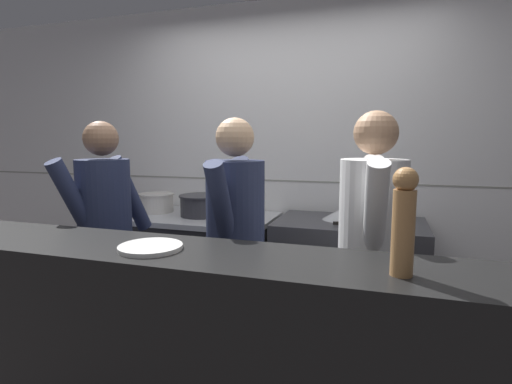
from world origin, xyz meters
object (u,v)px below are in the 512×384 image
object	(u,v)px
braising_pot	(243,206)
pepper_mill	(404,220)
chefs_knife	(353,225)
oven_range	(201,269)
mixing_bowl_steel	(342,214)
chef_head_cook	(106,235)
sauce_pot	(202,205)
plated_dish_main	(150,247)
chef_sous	(236,246)
stock_pot	(157,202)
chef_line	(371,255)

from	to	relation	value
braising_pot	pepper_mill	world-z (taller)	pepper_mill
chefs_knife	oven_range	bearing A→B (deg)	173.67
braising_pot	pepper_mill	bearing A→B (deg)	-53.62
mixing_bowl_steel	chef_head_cook	bearing A→B (deg)	-148.40
sauce_pot	plated_dish_main	bearing A→B (deg)	-72.02
pepper_mill	chef_head_cook	distance (m)	1.89
mixing_bowl_steel	chef_sous	bearing A→B (deg)	-121.11
sauce_pot	chef_sous	distance (m)	1.00
stock_pot	sauce_pot	size ratio (longest dim) A/B	0.82
oven_range	chefs_knife	world-z (taller)	chefs_knife
pepper_mill	chef_line	size ratio (longest dim) A/B	0.22
stock_pot	plated_dish_main	size ratio (longest dim) A/B	1.13
mixing_bowl_steel	sauce_pot	bearing A→B (deg)	-177.82
chefs_knife	pepper_mill	size ratio (longest dim) A/B	0.93
chef_head_cook	stock_pot	bearing A→B (deg)	118.55
pepper_mill	chef_line	distance (m)	0.78
chef_sous	chef_line	distance (m)	0.74
oven_range	stock_pot	xyz separation A→B (m)	(-0.42, 0.05, 0.53)
mixing_bowl_steel	chefs_knife	xyz separation A→B (m)	(0.09, -0.18, -0.04)
sauce_pot	braising_pot	distance (m)	0.38
mixing_bowl_steel	pepper_mill	distance (m)	1.61
chef_sous	sauce_pot	bearing A→B (deg)	126.01
stock_pot	chef_line	xyz separation A→B (m)	(1.76, -0.85, -0.06)
mixing_bowl_steel	braising_pot	bearing A→B (deg)	-172.14
mixing_bowl_steel	chefs_knife	distance (m)	0.20
braising_pot	pepper_mill	distance (m)	1.81
chef_head_cook	chefs_knife	bearing A→B (deg)	42.68
stock_pot	braising_pot	size ratio (longest dim) A/B	1.08
stock_pot	pepper_mill	size ratio (longest dim) A/B	0.82
pepper_mill	chef_line	bearing A→B (deg)	99.06
pepper_mill	chef_head_cook	world-z (taller)	chef_head_cook
chefs_knife	chef_sous	bearing A→B (deg)	-132.12
chefs_knife	pepper_mill	xyz separation A→B (m)	(0.25, -1.37, 0.31)
sauce_pot	pepper_mill	world-z (taller)	pepper_mill
mixing_bowl_steel	stock_pot	bearing A→B (deg)	-180.00
plated_dish_main	chef_sous	bearing A→B (deg)	80.98
plated_dish_main	chef_head_cook	size ratio (longest dim) A/B	0.16
oven_range	stock_pot	bearing A→B (deg)	173.82
oven_range	chef_head_cook	world-z (taller)	chef_head_cook
pepper_mill	chef_sous	world-z (taller)	chef_sous
stock_pot	chef_line	world-z (taller)	chef_line
braising_pot	chef_line	xyz separation A→B (m)	(0.95, -0.75, -0.09)
chefs_knife	chef_head_cook	bearing A→B (deg)	-155.52
chefs_knife	plated_dish_main	distance (m)	1.53
mixing_bowl_steel	chef_head_cook	world-z (taller)	chef_head_cook
plated_dish_main	chef_sous	xyz separation A→B (m)	(0.11, 0.69, -0.16)
stock_pot	braising_pot	bearing A→B (deg)	-7.03
plated_dish_main	chef_line	xyz separation A→B (m)	(0.85, 0.68, -0.15)
chef_sous	chef_line	world-z (taller)	chef_line
braising_pot	chef_sous	world-z (taller)	chef_sous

